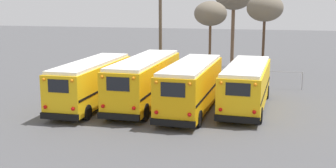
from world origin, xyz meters
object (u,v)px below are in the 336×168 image
school_bus_2 (191,85)px  school_bus_3 (246,84)px  bare_tree_0 (211,14)px  bare_tree_2 (265,8)px  school_bus_0 (92,82)px  school_bus_1 (145,79)px  utility_pole (160,26)px

school_bus_2 → school_bus_3: bearing=24.7°
bare_tree_0 → bare_tree_2: bearing=-1.7°
school_bus_0 → school_bus_3: (10.12, 1.82, -0.05)m
bare_tree_0 → school_bus_0: bearing=-112.9°
bare_tree_0 → bare_tree_2: size_ratio=0.92×
bare_tree_2 → bare_tree_0: bearing=178.3°
school_bus_3 → bare_tree_0: size_ratio=1.35×
school_bus_0 → bare_tree_2: (10.86, 13.84, 4.66)m
school_bus_0 → bare_tree_2: bearing=51.9°
school_bus_1 → school_bus_3: size_ratio=1.10×
school_bus_3 → bare_tree_2: 12.93m
school_bus_1 → utility_pole: (-1.36, 9.19, 3.05)m
school_bus_1 → bare_tree_2: 15.41m
school_bus_1 → school_bus_2: 3.49m
school_bus_1 → school_bus_0: bearing=-161.0°
school_bus_3 → school_bus_0: bearing=-169.8°
school_bus_3 → bare_tree_0: 13.53m
school_bus_2 → bare_tree_2: bearing=73.1°
school_bus_0 → bare_tree_2: size_ratio=1.25×
school_bus_3 → bare_tree_2: (0.75, 12.02, 4.71)m
school_bus_0 → school_bus_2: bearing=2.3°
utility_pole → bare_tree_2: utility_pole is taller
school_bus_1 → bare_tree_2: bearing=59.4°
school_bus_2 → school_bus_3: (3.37, 1.55, -0.10)m
school_bus_3 → utility_pole: utility_pole is taller
school_bus_1 → school_bus_2: (3.37, -0.89, -0.06)m
school_bus_1 → school_bus_2: school_bus_1 is taller
school_bus_1 → bare_tree_0: 13.67m
school_bus_0 → utility_pole: (2.01, 10.35, 3.16)m
school_bus_3 → bare_tree_0: bearing=109.1°
school_bus_0 → school_bus_2: size_ratio=0.99×
school_bus_1 → school_bus_2: size_ratio=1.09×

